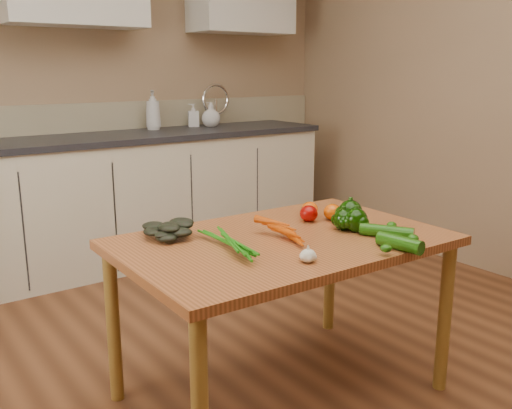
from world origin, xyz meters
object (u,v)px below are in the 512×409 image
object	(u,v)px
table	(283,256)
tomato_c	(332,212)
leafy_greens	(168,227)
soap_bottle_c	(211,115)
zucchini_b	(400,243)
soap_bottle_a	(153,110)
zucchini_a	(387,232)
soap_bottle_b	(193,115)
carrot_bunch	(267,234)
tomato_b	(310,209)
pepper_a	(343,220)
pepper_c	(356,220)
garlic_bulb	(308,256)
pepper_b	(350,213)
tomato_a	(309,213)

from	to	relation	value
table	tomato_c	distance (m)	0.38
table	leafy_greens	distance (m)	0.47
soap_bottle_c	zucchini_b	bearing A→B (deg)	12.21
soap_bottle_a	zucchini_a	xyz separation A→B (m)	(-0.15, -2.37, -0.33)
soap_bottle_b	tomato_c	xyz separation A→B (m)	(-0.49, -2.07, -0.27)
carrot_bunch	tomato_b	bearing A→B (deg)	28.09
pepper_a	carrot_bunch	bearing A→B (deg)	173.09
zucchini_a	soap_bottle_c	bearing A→B (deg)	75.27
soap_bottle_c	tomato_c	xyz separation A→B (m)	(-0.59, -1.99, -0.27)
pepper_a	pepper_c	distance (m)	0.06
leafy_greens	zucchini_b	distance (m)	0.89
tomato_b	zucchini_b	size ratio (longest dim) A/B	0.42
leafy_greens	zucchini_b	bearing A→B (deg)	-45.81
soap_bottle_c	pepper_c	bearing A→B (deg)	11.49
pepper_a	tomato_c	world-z (taller)	pepper_a
zucchini_b	leafy_greens	bearing A→B (deg)	134.19
carrot_bunch	tomato_b	distance (m)	0.44
pepper_a	zucchini_a	world-z (taller)	pepper_a
garlic_bulb	zucchini_a	xyz separation A→B (m)	(0.44, 0.04, 0.00)
table	tomato_c	world-z (taller)	tomato_c
pepper_a	zucchini_a	bearing A→B (deg)	-72.34
soap_bottle_c	zucchini_b	world-z (taller)	soap_bottle_c
soap_bottle_a	tomato_c	size ratio (longest dim) A/B	3.61
table	zucchini_a	xyz separation A→B (m)	(0.33, -0.24, 0.10)
pepper_c	zucchini_b	xyz separation A→B (m)	(-0.05, -0.27, -0.02)
garlic_bulb	leafy_greens	bearing A→B (deg)	115.51
soap_bottle_a	pepper_c	xyz separation A→B (m)	(-0.19, -2.24, -0.31)
soap_bottle_c	pepper_a	bearing A→B (deg)	10.57
soap_bottle_c	soap_bottle_b	bearing A→B (deg)	-98.49
soap_bottle_c	leafy_greens	world-z (taller)	soap_bottle_c
pepper_c	pepper_b	bearing A→B (deg)	57.81
garlic_bulb	zucchini_b	size ratio (longest dim) A/B	0.31
soap_bottle_a	carrot_bunch	bearing A→B (deg)	-88.13
carrot_bunch	leafy_greens	bearing A→B (deg)	136.67
garlic_bulb	tomato_b	bearing A→B (deg)	48.41
zucchini_a	soap_bottle_b	bearing A→B (deg)	78.18
soap_bottle_a	leafy_greens	world-z (taller)	soap_bottle_a
soap_bottle_b	leafy_greens	size ratio (longest dim) A/B	0.95
carrot_bunch	tomato_a	world-z (taller)	tomato_a
soap_bottle_a	tomato_b	size ratio (longest dim) A/B	3.76
pepper_a	zucchini_b	bearing A→B (deg)	-94.23
table	garlic_bulb	xyz separation A→B (m)	(-0.11, -0.28, 0.10)
garlic_bulb	pepper_c	xyz separation A→B (m)	(0.41, 0.17, 0.02)
carrot_bunch	garlic_bulb	distance (m)	0.27
garlic_bulb	pepper_a	xyz separation A→B (m)	(0.39, 0.22, 0.02)
soap_bottle_a	pepper_b	distance (m)	2.17
tomato_c	zucchini_a	xyz separation A→B (m)	(-0.01, -0.33, -0.01)
table	carrot_bunch	bearing A→B (deg)	-170.84
tomato_a	leafy_greens	bearing A→B (deg)	167.33
pepper_c	tomato_a	bearing A→B (deg)	102.93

